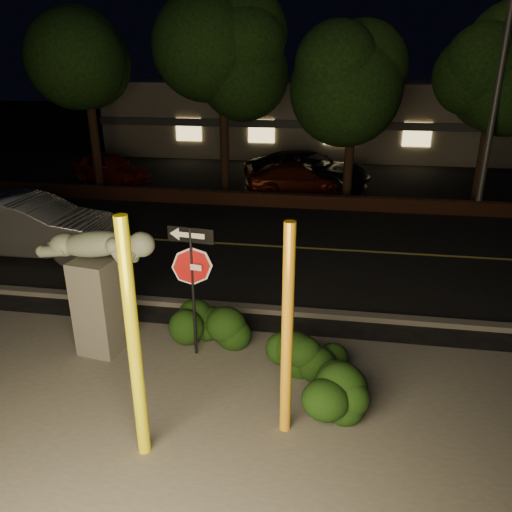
{
  "coord_description": "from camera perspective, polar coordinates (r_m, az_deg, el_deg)",
  "views": [
    {
      "loc": [
        2.02,
        -6.8,
        5.24
      ],
      "look_at": [
        0.57,
        2.21,
        1.6
      ],
      "focal_mm": 35.0,
      "sensor_mm": 36.0,
      "label": 1
    }
  ],
  "objects": [
    {
      "name": "lane_marking",
      "position": [
        14.89,
        0.78,
        1.21
      ],
      "size": [
        80.0,
        0.12,
        0.0
      ],
      "primitive_type": "cube",
      "color": "#B2A847",
      "rests_on": "road"
    },
    {
      "name": "yellow_pole_right",
      "position": [
        7.04,
        3.58,
        -8.93
      ],
      "size": [
        0.16,
        0.16,
        3.3
      ],
      "primitive_type": "cylinder",
      "color": "#FFAF1D",
      "rests_on": "ground"
    },
    {
      "name": "road",
      "position": [
        14.89,
        0.78,
        1.17
      ],
      "size": [
        80.0,
        8.0,
        0.01
      ],
      "primitive_type": "cube",
      "color": "black",
      "rests_on": "ground"
    },
    {
      "name": "ground",
      "position": [
        17.71,
        2.21,
        4.52
      ],
      "size": [
        90.0,
        90.0,
        0.0
      ],
      "primitive_type": "plane",
      "color": "black",
      "rests_on": "ground"
    },
    {
      "name": "hedge_far_right",
      "position": [
        8.09,
        9.88,
        -14.54
      ],
      "size": [
        1.56,
        1.12,
        0.99
      ],
      "primitive_type": "ellipsoid",
      "rotation": [
        0.0,
        0.0,
        0.17
      ],
      "color": "black",
      "rests_on": "ground"
    },
    {
      "name": "curb",
      "position": [
        11.18,
        -2.31,
        -5.88
      ],
      "size": [
        80.0,
        0.25,
        0.12
      ],
      "primitive_type": "cube",
      "color": "#4C4944",
      "rests_on": "ground"
    },
    {
      "name": "brick_wall",
      "position": [
        18.88,
        2.71,
        6.4
      ],
      "size": [
        40.0,
        0.35,
        0.5
      ],
      "primitive_type": "cube",
      "color": "#4A2417",
      "rests_on": "ground"
    },
    {
      "name": "parking_lot",
      "position": [
        24.45,
        4.26,
        9.32
      ],
      "size": [
        40.0,
        12.0,
        0.01
      ],
      "primitive_type": "cube",
      "color": "black",
      "rests_on": "ground"
    },
    {
      "name": "parked_car_red",
      "position": [
        23.56,
        -16.44,
        9.68
      ],
      "size": [
        4.22,
        3.05,
        1.33
      ],
      "primitive_type": "imported",
      "rotation": [
        0.0,
        0.0,
        1.15
      ],
      "color": "maroon",
      "rests_on": "ground"
    },
    {
      "name": "hedge_right",
      "position": [
        8.95,
        6.22,
        -10.49
      ],
      "size": [
        1.53,
        0.89,
        0.97
      ],
      "primitive_type": "ellipsoid",
      "rotation": [
        0.0,
        0.0,
        -0.07
      ],
      "color": "black",
      "rests_on": "ground"
    },
    {
      "name": "hedge_center",
      "position": [
        9.83,
        -4.27,
        -7.12
      ],
      "size": [
        2.11,
        1.43,
        1.01
      ],
      "primitive_type": "ellipsoid",
      "rotation": [
        0.0,
        0.0,
        -0.29
      ],
      "color": "black",
      "rests_on": "ground"
    },
    {
      "name": "sculpture",
      "position": [
        9.48,
        -17.66,
        -2.29
      ],
      "size": [
        2.35,
        0.96,
        2.5
      ],
      "rotation": [
        0.0,
        0.0,
        -0.16
      ],
      "color": "#4C4944",
      "rests_on": "ground"
    },
    {
      "name": "streetlight",
      "position": [
        18.93,
        26.32,
        23.51
      ],
      "size": [
        1.64,
        0.48,
        10.91
      ],
      "rotation": [
        0.0,
        0.0,
        0.06
      ],
      "color": "#49494E",
      "rests_on": "ground"
    },
    {
      "name": "silver_sedan",
      "position": [
        15.43,
        -24.48,
        3.16
      ],
      "size": [
        5.11,
        1.92,
        1.67
      ],
      "primitive_type": "imported",
      "rotation": [
        0.0,
        0.0,
        1.6
      ],
      "color": "#9E9EA2",
      "rests_on": "ground"
    },
    {
      "name": "signpost",
      "position": [
        8.89,
        -7.34,
        -1.24
      ],
      "size": [
        0.85,
        0.15,
        2.52
      ],
      "rotation": [
        0.0,
        0.0,
        -0.13
      ],
      "color": "black",
      "rests_on": "ground"
    },
    {
      "name": "tree_far_a",
      "position": [
        22.19,
        -18.98,
        20.93
      ],
      "size": [
        4.6,
        4.6,
        7.43
      ],
      "color": "black",
      "rests_on": "ground"
    },
    {
      "name": "building",
      "position": [
        32.01,
        5.71,
        15.83
      ],
      "size": [
        22.0,
        10.2,
        4.0
      ],
      "color": "#665F52",
      "rests_on": "ground"
    },
    {
      "name": "tree_far_c",
      "position": [
        19.61,
        11.45,
        22.59
      ],
      "size": [
        4.8,
        4.8,
        7.84
      ],
      "color": "black",
      "rests_on": "ground"
    },
    {
      "name": "patio",
      "position": [
        8.06,
        -8.06,
        -18.94
      ],
      "size": [
        14.0,
        6.0,
        0.02
      ],
      "primitive_type": "cube",
      "color": "#4C4944",
      "rests_on": "ground"
    },
    {
      "name": "tree_far_d",
      "position": [
        20.83,
        26.12,
        20.2
      ],
      "size": [
        4.4,
        4.4,
        7.42
      ],
      "color": "black",
      "rests_on": "ground"
    },
    {
      "name": "parked_car_darkred",
      "position": [
        20.61,
        4.79,
        8.73
      ],
      "size": [
        4.6,
        2.76,
        1.25
      ],
      "primitive_type": "imported",
      "rotation": [
        0.0,
        0.0,
        1.82
      ],
      "color": "#451309",
      "rests_on": "ground"
    },
    {
      "name": "yellow_pole_left",
      "position": [
        6.77,
        -13.78,
        -9.84
      ],
      "size": [
        0.18,
        0.18,
        3.52
      ],
      "primitive_type": "cylinder",
      "color": "#FFF414",
      "rests_on": "ground"
    },
    {
      "name": "tree_far_b",
      "position": [
        20.52,
        -3.91,
        23.97
      ],
      "size": [
        5.2,
        5.2,
        8.41
      ],
      "color": "black",
      "rests_on": "ground"
    },
    {
      "name": "parked_car_dark",
      "position": [
        21.9,
        5.96,
        9.78
      ],
      "size": [
        5.89,
        4.21,
        1.49
      ],
      "primitive_type": "imported",
      "rotation": [
        0.0,
        0.0,
        1.21
      ],
      "color": "black",
      "rests_on": "ground"
    }
  ]
}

